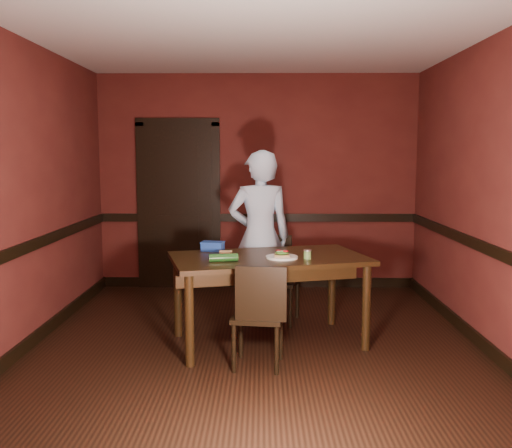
{
  "coord_description": "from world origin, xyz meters",
  "views": [
    {
      "loc": [
        0.05,
        -4.97,
        1.7
      ],
      "look_at": [
        0.0,
        0.35,
        1.05
      ],
      "focal_mm": 40.0,
      "sensor_mm": 36.0,
      "label": 1
    }
  ],
  "objects_px": {
    "person": "(260,237)",
    "cheese_saucer": "(226,254)",
    "sandwich_plate": "(282,256)",
    "food_tub": "(213,246)",
    "sauce_jar": "(307,254)",
    "chair_far": "(277,280)",
    "chair_near": "(258,314)",
    "dining_table": "(269,300)"
  },
  "relations": [
    {
      "from": "chair_far",
      "to": "person",
      "type": "relative_size",
      "value": 0.5
    },
    {
      "from": "sauce_jar",
      "to": "cheese_saucer",
      "type": "height_order",
      "value": "sauce_jar"
    },
    {
      "from": "person",
      "to": "cheese_saucer",
      "type": "distance_m",
      "value": 0.74
    },
    {
      "from": "chair_near",
      "to": "cheese_saucer",
      "type": "height_order",
      "value": "chair_near"
    },
    {
      "from": "chair_near",
      "to": "food_tub",
      "type": "bearing_deg",
      "value": -55.41
    },
    {
      "from": "dining_table",
      "to": "cheese_saucer",
      "type": "height_order",
      "value": "cheese_saucer"
    },
    {
      "from": "sauce_jar",
      "to": "cheese_saucer",
      "type": "xyz_separation_m",
      "value": [
        -0.72,
        0.13,
        -0.02
      ]
    },
    {
      "from": "cheese_saucer",
      "to": "food_tub",
      "type": "height_order",
      "value": "food_tub"
    },
    {
      "from": "chair_near",
      "to": "sauce_jar",
      "type": "xyz_separation_m",
      "value": [
        0.43,
        0.44,
        0.41
      ]
    },
    {
      "from": "chair_near",
      "to": "sauce_jar",
      "type": "distance_m",
      "value": 0.74
    },
    {
      "from": "person",
      "to": "cheese_saucer",
      "type": "xyz_separation_m",
      "value": [
        -0.3,
        -0.68,
        -0.06
      ]
    },
    {
      "from": "chair_far",
      "to": "cheese_saucer",
      "type": "bearing_deg",
      "value": -111.1
    },
    {
      "from": "dining_table",
      "to": "chair_far",
      "type": "xyz_separation_m",
      "value": [
        0.1,
        0.67,
        0.04
      ]
    },
    {
      "from": "food_tub",
      "to": "cheese_saucer",
      "type": "bearing_deg",
      "value": -51.59
    },
    {
      "from": "chair_near",
      "to": "person",
      "type": "xyz_separation_m",
      "value": [
        0.01,
        1.25,
        0.45
      ]
    },
    {
      "from": "chair_far",
      "to": "food_tub",
      "type": "relative_size",
      "value": 3.75
    },
    {
      "from": "chair_near",
      "to": "sandwich_plate",
      "type": "distance_m",
      "value": 0.64
    },
    {
      "from": "chair_far",
      "to": "cheese_saucer",
      "type": "distance_m",
      "value": 0.91
    },
    {
      "from": "chair_far",
      "to": "cheese_saucer",
      "type": "relative_size",
      "value": 5.91
    },
    {
      "from": "dining_table",
      "to": "sauce_jar",
      "type": "distance_m",
      "value": 0.57
    },
    {
      "from": "chair_near",
      "to": "cheese_saucer",
      "type": "bearing_deg",
      "value": -55.49
    },
    {
      "from": "dining_table",
      "to": "food_tub",
      "type": "distance_m",
      "value": 0.74
    },
    {
      "from": "chair_near",
      "to": "person",
      "type": "relative_size",
      "value": 0.49
    },
    {
      "from": "sandwich_plate",
      "to": "sauce_jar",
      "type": "xyz_separation_m",
      "value": [
        0.22,
        -0.03,
        0.02
      ]
    },
    {
      "from": "person",
      "to": "sauce_jar",
      "type": "height_order",
      "value": "person"
    },
    {
      "from": "person",
      "to": "sandwich_plate",
      "type": "distance_m",
      "value": 0.81
    },
    {
      "from": "chair_near",
      "to": "cheese_saucer",
      "type": "xyz_separation_m",
      "value": [
        -0.29,
        0.57,
        0.39
      ]
    },
    {
      "from": "sandwich_plate",
      "to": "cheese_saucer",
      "type": "distance_m",
      "value": 0.51
    },
    {
      "from": "sauce_jar",
      "to": "sandwich_plate",
      "type": "bearing_deg",
      "value": 171.94
    },
    {
      "from": "sandwich_plate",
      "to": "food_tub",
      "type": "bearing_deg",
      "value": 149.95
    },
    {
      "from": "person",
      "to": "sandwich_plate",
      "type": "bearing_deg",
      "value": 95.42
    },
    {
      "from": "dining_table",
      "to": "food_tub",
      "type": "relative_size",
      "value": 7.33
    },
    {
      "from": "cheese_saucer",
      "to": "chair_far",
      "type": "bearing_deg",
      "value": 54.15
    },
    {
      "from": "chair_far",
      "to": "sauce_jar",
      "type": "height_order",
      "value": "sauce_jar"
    },
    {
      "from": "dining_table",
      "to": "chair_far",
      "type": "relative_size",
      "value": 1.95
    },
    {
      "from": "chair_far",
      "to": "sauce_jar",
      "type": "relative_size",
      "value": 10.69
    },
    {
      "from": "dining_table",
      "to": "person",
      "type": "xyz_separation_m",
      "value": [
        -0.08,
        0.68,
        0.47
      ]
    },
    {
      "from": "person",
      "to": "food_tub",
      "type": "bearing_deg",
      "value": 34.16
    },
    {
      "from": "person",
      "to": "sandwich_plate",
      "type": "height_order",
      "value": "person"
    },
    {
      "from": "dining_table",
      "to": "chair_far",
      "type": "height_order",
      "value": "chair_far"
    },
    {
      "from": "chair_far",
      "to": "cheese_saucer",
      "type": "height_order",
      "value": "chair_far"
    },
    {
      "from": "chair_far",
      "to": "person",
      "type": "bearing_deg",
      "value": -168.8
    }
  ]
}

